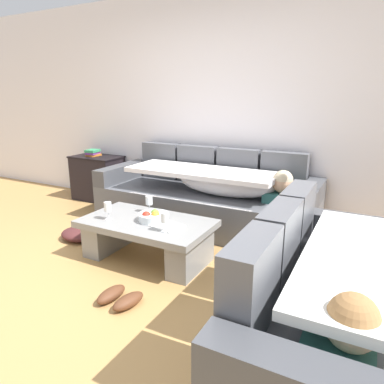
{
  "coord_description": "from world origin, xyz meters",
  "views": [
    {
      "loc": [
        1.87,
        -1.89,
        1.49
      ],
      "look_at": [
        0.3,
        1.09,
        0.55
      ],
      "focal_mm": 32.62,
      "sensor_mm": 36.0,
      "label": 1
    }
  ],
  "objects_px": {
    "couch_along_wall": "(208,199)",
    "coffee_table": "(147,235)",
    "wine_glass_near_right": "(165,219)",
    "side_cabinet": "(98,178)",
    "wine_glass_near_left": "(108,207)",
    "fruit_bowl": "(153,217)",
    "couch_near_window": "(339,311)",
    "pair_of_shoes": "(120,298)",
    "book_stack_on_cabinet": "(93,153)",
    "open_magazine": "(166,226)",
    "crumpled_garment": "(79,234)",
    "wine_glass_far_back": "(149,201)"
  },
  "relations": [
    {
      "from": "couch_along_wall",
      "to": "coffee_table",
      "type": "bearing_deg",
      "value": -96.98
    },
    {
      "from": "wine_glass_near_right",
      "to": "side_cabinet",
      "type": "distance_m",
      "value": 2.51
    },
    {
      "from": "wine_glass_near_left",
      "to": "wine_glass_near_right",
      "type": "xyz_separation_m",
      "value": [
        0.62,
        -0.01,
        0.0
      ]
    },
    {
      "from": "couch_along_wall",
      "to": "fruit_bowl",
      "type": "distance_m",
      "value": 1.04
    },
    {
      "from": "couch_along_wall",
      "to": "fruit_bowl",
      "type": "bearing_deg",
      "value": -93.72
    },
    {
      "from": "couch_along_wall",
      "to": "couch_near_window",
      "type": "distance_m",
      "value": 2.28
    },
    {
      "from": "coffee_table",
      "to": "pair_of_shoes",
      "type": "height_order",
      "value": "coffee_table"
    },
    {
      "from": "couch_near_window",
      "to": "coffee_table",
      "type": "height_order",
      "value": "couch_near_window"
    },
    {
      "from": "couch_near_window",
      "to": "book_stack_on_cabinet",
      "type": "distance_m",
      "value": 4.01
    },
    {
      "from": "couch_along_wall",
      "to": "open_magazine",
      "type": "xyz_separation_m",
      "value": [
        0.11,
        -1.09,
        0.06
      ]
    },
    {
      "from": "wine_glass_near_right",
      "to": "crumpled_garment",
      "type": "relative_size",
      "value": 0.42
    },
    {
      "from": "wine_glass_near_right",
      "to": "crumpled_garment",
      "type": "distance_m",
      "value": 1.29
    },
    {
      "from": "couch_along_wall",
      "to": "side_cabinet",
      "type": "distance_m",
      "value": 1.9
    },
    {
      "from": "wine_glass_near_right",
      "to": "coffee_table",
      "type": "bearing_deg",
      "value": 153.28
    },
    {
      "from": "open_magazine",
      "to": "crumpled_garment",
      "type": "height_order",
      "value": "open_magazine"
    },
    {
      "from": "pair_of_shoes",
      "to": "couch_along_wall",
      "type": "bearing_deg",
      "value": 93.61
    },
    {
      "from": "couch_near_window",
      "to": "open_magazine",
      "type": "bearing_deg",
      "value": 69.29
    },
    {
      "from": "crumpled_garment",
      "to": "wine_glass_far_back",
      "type": "bearing_deg",
      "value": 12.37
    },
    {
      "from": "wine_glass_far_back",
      "to": "pair_of_shoes",
      "type": "xyz_separation_m",
      "value": [
        0.35,
        -0.91,
        -0.45
      ]
    },
    {
      "from": "wine_glass_near_right",
      "to": "side_cabinet",
      "type": "relative_size",
      "value": 0.23
    },
    {
      "from": "coffee_table",
      "to": "crumpled_garment",
      "type": "bearing_deg",
      "value": 178.31
    },
    {
      "from": "coffee_table",
      "to": "open_magazine",
      "type": "xyz_separation_m",
      "value": [
        0.24,
        -0.04,
        0.15
      ]
    },
    {
      "from": "wine_glass_near_left",
      "to": "pair_of_shoes",
      "type": "distance_m",
      "value": 0.92
    },
    {
      "from": "fruit_bowl",
      "to": "crumpled_garment",
      "type": "relative_size",
      "value": 0.7
    },
    {
      "from": "side_cabinet",
      "to": "book_stack_on_cabinet",
      "type": "height_order",
      "value": "book_stack_on_cabinet"
    },
    {
      "from": "wine_glass_near_left",
      "to": "crumpled_garment",
      "type": "xyz_separation_m",
      "value": [
        -0.58,
        0.17,
        -0.44
      ]
    },
    {
      "from": "open_magazine",
      "to": "coffee_table",
      "type": "bearing_deg",
      "value": -176.18
    },
    {
      "from": "coffee_table",
      "to": "wine_glass_near_right",
      "type": "distance_m",
      "value": 0.42
    },
    {
      "from": "couch_along_wall",
      "to": "pair_of_shoes",
      "type": "distance_m",
      "value": 1.79
    },
    {
      "from": "book_stack_on_cabinet",
      "to": "coffee_table",
      "type": "bearing_deg",
      "value": -35.02
    },
    {
      "from": "book_stack_on_cabinet",
      "to": "couch_near_window",
      "type": "bearing_deg",
      "value": -27.92
    },
    {
      "from": "side_cabinet",
      "to": "crumpled_garment",
      "type": "distance_m",
      "value": 1.54
    },
    {
      "from": "couch_along_wall",
      "to": "fruit_bowl",
      "type": "relative_size",
      "value": 9.05
    },
    {
      "from": "wine_glass_near_left",
      "to": "crumpled_garment",
      "type": "distance_m",
      "value": 0.75
    },
    {
      "from": "pair_of_shoes",
      "to": "wine_glass_near_left",
      "type": "bearing_deg",
      "value": 135.03
    },
    {
      "from": "wine_glass_near_left",
      "to": "couch_along_wall",
      "type": "bearing_deg",
      "value": 69.18
    },
    {
      "from": "coffee_table",
      "to": "wine_glass_far_back",
      "type": "xyz_separation_m",
      "value": [
        -0.11,
        0.2,
        0.26
      ]
    },
    {
      "from": "book_stack_on_cabinet",
      "to": "open_magazine",
      "type": "bearing_deg",
      "value": -32.57
    },
    {
      "from": "wine_glass_near_right",
      "to": "wine_glass_near_left",
      "type": "bearing_deg",
      "value": 179.33
    },
    {
      "from": "wine_glass_near_right",
      "to": "book_stack_on_cabinet",
      "type": "bearing_deg",
      "value": 146.05
    },
    {
      "from": "couch_along_wall",
      "to": "wine_glass_near_right",
      "type": "distance_m",
      "value": 1.23
    },
    {
      "from": "wine_glass_near_left",
      "to": "coffee_table",
      "type": "bearing_deg",
      "value": 23.41
    },
    {
      "from": "couch_along_wall",
      "to": "couch_near_window",
      "type": "height_order",
      "value": "same"
    },
    {
      "from": "wine_glass_near_left",
      "to": "book_stack_on_cabinet",
      "type": "distance_m",
      "value": 2.06
    },
    {
      "from": "open_magazine",
      "to": "pair_of_shoes",
      "type": "distance_m",
      "value": 0.75
    },
    {
      "from": "couch_along_wall",
      "to": "couch_near_window",
      "type": "xyz_separation_m",
      "value": [
        1.58,
        -1.65,
        0.01
      ]
    },
    {
      "from": "coffee_table",
      "to": "wine_glass_near_left",
      "type": "xyz_separation_m",
      "value": [
        -0.33,
        -0.14,
        0.26
      ]
    },
    {
      "from": "book_stack_on_cabinet",
      "to": "pair_of_shoes",
      "type": "bearing_deg",
      "value": -43.9
    },
    {
      "from": "fruit_bowl",
      "to": "wine_glass_far_back",
      "type": "bearing_deg",
      "value": 133.23
    },
    {
      "from": "book_stack_on_cabinet",
      "to": "pair_of_shoes",
      "type": "relative_size",
      "value": 0.65
    }
  ]
}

